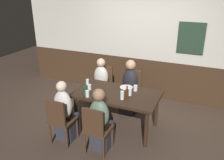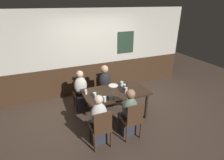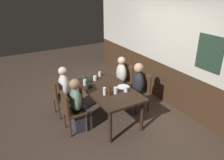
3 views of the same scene
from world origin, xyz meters
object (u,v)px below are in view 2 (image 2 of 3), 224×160
person_left_near (99,123)px  tumbler_short (124,87)px  person_mid_near (128,115)px  person_mid_far (105,88)px  chair_mid_near (132,119)px  person_left_far (82,94)px  pint_glass_pale (126,91)px  condiment_caddy (110,98)px  beer_bottle_green (100,98)px  dining_table (116,94)px  tumbler_water (104,99)px  chair_left_far (80,90)px  beer_glass_tall (122,84)px  plate_white_large (113,86)px  pint_glass_amber (86,92)px  chair_left_near (101,127)px  chair_mid_far (103,86)px  beer_bottle_brown (127,88)px  highball_clear (95,95)px

person_left_near → tumbler_short: bearing=37.0°
person_mid_near → person_mid_far: person_mid_far is taller
chair_mid_near → person_left_far: 1.70m
pint_glass_pale → tumbler_short: bearing=73.2°
person_left_far → condiment_caddy: (0.42, -1.02, 0.31)m
beer_bottle_green → chair_mid_near: bearing=-47.6°
dining_table → tumbler_water: bearing=-140.0°
chair_left_far → tumbler_short: size_ratio=6.41×
dining_table → person_mid_near: 0.72m
chair_left_far → beer_bottle_green: beer_bottle_green is taller
person_left_far → tumbler_short: bearing=-36.1°
beer_glass_tall → plate_white_large: (-0.21, 0.07, -0.04)m
plate_white_large → condiment_caddy: bearing=-118.8°
tumbler_water → beer_glass_tall: (0.71, 0.59, -0.00)m
pint_glass_amber → person_left_far: bearing=88.5°
chair_left_near → tumbler_short: bearing=42.8°
dining_table → person_left_near: person_left_near is taller
chair_mid_far → pint_glass_amber: size_ratio=8.01×
beer_glass_tall → beer_bottle_green: beer_bottle_green is taller
condiment_caddy → person_left_near: bearing=-138.4°
chair_left_far → chair_mid_near: same height
beer_bottle_green → pint_glass_amber: bearing=114.2°
chair_left_far → chair_mid_far: (0.69, 0.00, 0.00)m
chair_mid_far → condiment_caddy: chair_mid_far is taller
person_mid_near → chair_mid_far: bearing=90.0°
chair_left_far → person_mid_near: person_mid_near is taller
chair_mid_far → person_left_far: (-0.69, -0.16, -0.03)m
person_mid_near → beer_bottle_brown: person_mid_near is taller
person_mid_near → beer_glass_tall: person_mid_near is taller
tumbler_water → pint_glass_amber: 0.58m
tumbler_water → beer_glass_tall: size_ratio=1.11×
person_left_far → beer_bottle_brown: (0.93, -0.81, 0.36)m
chair_mid_far → condiment_caddy: (-0.27, -1.18, 0.29)m
pint_glass_amber → person_mid_far: bearing=38.0°
pint_glass_amber → highball_clear: bearing=-52.8°
dining_table → person_left_near: (-0.69, -0.70, -0.18)m
highball_clear → person_left_near: bearing=-102.2°
person_mid_near → person_left_near: person_left_near is taller
chair_left_far → chair_mid_near: (0.69, -1.72, 0.00)m
person_left_far → person_left_near: 1.39m
chair_left_near → beer_bottle_green: beer_bottle_green is taller
tumbler_short → pint_glass_pale: size_ratio=0.89×
person_mid_far → person_left_near: (-0.69, -1.39, -0.02)m
person_mid_far → highball_clear: 0.98m
person_left_far → beer_glass_tall: bearing=-25.3°
chair_mid_far → chair_left_far: bearing=180.0°
highball_clear → beer_bottle_brown: (0.80, -0.06, 0.04)m
person_mid_near → highball_clear: bearing=130.9°
chair_left_far → beer_glass_tall: bearing=-32.6°
chair_left_near → tumbler_water: (0.27, 0.50, 0.30)m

